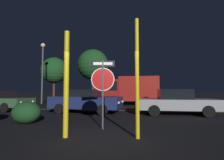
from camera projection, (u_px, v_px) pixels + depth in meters
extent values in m
plane|color=black|center=(101.00, 139.00, 4.86)|extent=(260.00, 260.00, 0.00)
cube|color=gold|center=(124.00, 110.00, 11.96)|extent=(41.94, 0.12, 0.01)
cylinder|color=#4C4C51|center=(103.00, 94.00, 6.24)|extent=(0.06, 0.06, 2.45)
cylinder|color=white|center=(103.00, 79.00, 6.27)|extent=(0.83, 0.17, 0.84)
cylinder|color=#B71414|center=(103.00, 79.00, 6.27)|extent=(0.77, 0.16, 0.78)
cube|color=black|center=(103.00, 64.00, 6.31)|extent=(0.84, 0.18, 0.22)
cube|color=white|center=(103.00, 64.00, 6.31)|extent=(0.69, 0.16, 0.10)
cylinder|color=yellow|center=(66.00, 83.00, 5.15)|extent=(0.15, 0.15, 3.13)
cylinder|color=yellow|center=(137.00, 77.00, 5.05)|extent=(0.12, 0.12, 3.47)
ellipsoid|color=#19421E|center=(26.00, 112.00, 7.24)|extent=(1.18, 1.05, 0.90)
cylinder|color=black|center=(25.00, 105.00, 12.56)|extent=(0.62, 0.25, 0.60)
cylinder|color=black|center=(5.00, 108.00, 10.93)|extent=(0.62, 0.25, 0.60)
sphere|color=#F4EFCC|center=(33.00, 101.00, 12.06)|extent=(0.14, 0.14, 0.14)
sphere|color=#F4EFCC|center=(21.00, 103.00, 11.01)|extent=(0.14, 0.14, 0.14)
cube|color=navy|center=(86.00, 102.00, 10.73)|extent=(4.41, 2.20, 0.70)
cube|color=black|center=(85.00, 93.00, 10.80)|extent=(1.84, 1.71, 0.42)
cylinder|color=black|center=(111.00, 107.00, 11.23)|extent=(0.62, 0.25, 0.60)
cylinder|color=black|center=(103.00, 110.00, 9.54)|extent=(0.62, 0.25, 0.60)
cylinder|color=black|center=(73.00, 106.00, 11.89)|extent=(0.62, 0.25, 0.60)
cylinder|color=black|center=(59.00, 109.00, 10.19)|extent=(0.62, 0.25, 0.60)
sphere|color=#F4EFCC|center=(123.00, 102.00, 10.75)|extent=(0.14, 0.14, 0.14)
sphere|color=#F4EFCC|center=(119.00, 103.00, 9.65)|extent=(0.14, 0.14, 0.14)
cube|color=#9E9EA3|center=(177.00, 104.00, 9.94)|extent=(4.37, 1.88, 0.58)
cube|color=black|center=(174.00, 94.00, 10.00)|extent=(1.76, 1.59, 0.56)
cylinder|color=black|center=(197.00, 108.00, 10.59)|extent=(0.60, 0.21, 0.60)
cylinder|color=black|center=(208.00, 111.00, 8.86)|extent=(0.60, 0.21, 0.60)
cylinder|color=black|center=(152.00, 107.00, 10.99)|extent=(0.60, 0.21, 0.60)
cylinder|color=black|center=(154.00, 111.00, 9.26)|extent=(0.60, 0.21, 0.60)
sphere|color=#F4EFCC|center=(214.00, 103.00, 10.18)|extent=(0.14, 0.14, 0.14)
sphere|color=#F4EFCC|center=(223.00, 105.00, 9.06)|extent=(0.14, 0.14, 0.14)
cube|color=maroon|center=(108.00, 90.00, 17.31)|extent=(2.29, 2.05, 2.04)
cube|color=black|center=(108.00, 86.00, 17.33)|extent=(2.06, 2.09, 0.90)
cube|color=maroon|center=(139.00, 89.00, 16.87)|extent=(3.73, 2.19, 2.30)
cylinder|color=black|center=(107.00, 101.00, 16.21)|extent=(0.84, 0.29, 0.84)
cylinder|color=black|center=(110.00, 100.00, 18.26)|extent=(0.84, 0.29, 0.84)
cylinder|color=black|center=(146.00, 101.00, 15.67)|extent=(0.84, 0.29, 0.84)
cylinder|color=black|center=(145.00, 100.00, 17.72)|extent=(0.84, 0.29, 0.84)
cylinder|color=#4C4C51|center=(42.00, 75.00, 18.48)|extent=(0.16, 0.16, 5.98)
sphere|color=#F9E5B2|center=(43.00, 45.00, 18.68)|extent=(0.47, 0.47, 0.47)
cylinder|color=#422D1E|center=(54.00, 90.00, 23.43)|extent=(0.32, 0.32, 2.86)
sphere|color=#19471E|center=(54.00, 70.00, 23.60)|extent=(3.51, 3.51, 3.51)
cylinder|color=#422D1E|center=(93.00, 89.00, 21.62)|extent=(0.32, 0.32, 3.23)
sphere|color=#19471E|center=(93.00, 65.00, 21.81)|extent=(3.84, 3.84, 3.84)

